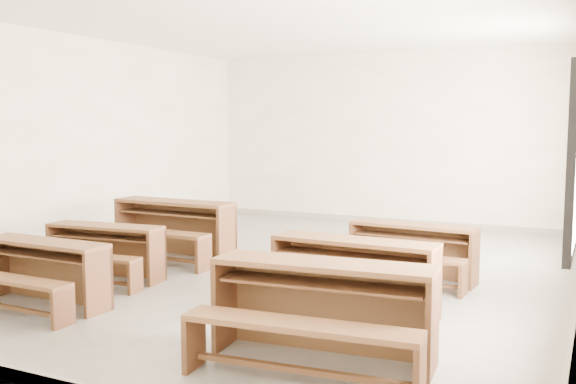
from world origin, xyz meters
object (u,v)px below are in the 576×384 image
at_px(desk_set_1, 103,248).
at_px(desk_set_5, 411,248).
at_px(desk_set_2, 172,225).
at_px(desk_set_3, 320,305).
at_px(desk_set_4, 352,271).
at_px(desk_set_0, 41,268).

distance_m(desk_set_1, desk_set_5, 3.71).
xyz_separation_m(desk_set_2, desk_set_3, (3.43, -2.72, -0.01)).
bearing_deg(desk_set_4, desk_set_3, -78.74).
bearing_deg(desk_set_5, desk_set_4, -91.50).
bearing_deg(desk_set_2, desk_set_1, -88.44).
bearing_deg(desk_set_3, desk_set_4, 94.60).
bearing_deg(desk_set_4, desk_set_0, -157.62).
distance_m(desk_set_0, desk_set_4, 3.19).
height_order(desk_set_0, desk_set_2, desk_set_2).
height_order(desk_set_3, desk_set_5, desk_set_3).
relative_size(desk_set_0, desk_set_1, 0.99).
distance_m(desk_set_0, desk_set_2, 2.56).
relative_size(desk_set_0, desk_set_2, 0.84).
xyz_separation_m(desk_set_0, desk_set_5, (3.14, 2.75, 0.00)).
xyz_separation_m(desk_set_0, desk_set_1, (-0.22, 1.16, -0.01)).
xyz_separation_m(desk_set_1, desk_set_5, (3.36, 1.59, 0.01)).
bearing_deg(desk_set_4, desk_set_2, 157.75).
distance_m(desk_set_0, desk_set_1, 1.18).
xyz_separation_m(desk_set_2, desk_set_4, (3.21, -1.41, -0.04)).
xyz_separation_m(desk_set_0, desk_set_4, (2.99, 1.14, 0.04)).
bearing_deg(desk_set_1, desk_set_0, -85.29).
bearing_deg(desk_set_5, desk_set_2, -172.64).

